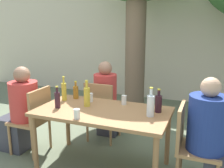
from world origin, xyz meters
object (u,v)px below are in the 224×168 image
(person_seated_0, at_px, (20,113))
(oil_cruet_2, at_px, (87,96))
(drinking_glass_0, at_px, (90,97))
(water_bottle_4, at_px, (151,105))
(person_seated_2, at_px, (108,103))
(oil_cruet_0, at_px, (64,91))
(dining_table_front, at_px, (103,116))
(wine_bottle_1, at_px, (158,103))
(wine_bottle_5, at_px, (57,99))
(person_seated_1, at_px, (214,142))
(patio_chair_1, at_px, (191,142))
(amber_bottle_3, at_px, (76,92))
(patio_chair_0, at_px, (34,117))
(drinking_glass_1, at_px, (124,100))
(patio_chair_2, at_px, (101,108))
(drinking_glass_2, at_px, (77,114))

(person_seated_0, relative_size, oil_cruet_2, 3.67)
(drinking_glass_0, bearing_deg, water_bottle_4, -15.87)
(person_seated_2, xyz_separation_m, oil_cruet_0, (-0.32, -0.72, 0.34))
(dining_table_front, bearing_deg, wine_bottle_1, 15.09)
(person_seated_0, xyz_separation_m, wine_bottle_5, (0.71, -0.13, 0.31))
(wine_bottle_5, height_order, drinking_glass_0, wine_bottle_5)
(wine_bottle_5, bearing_deg, person_seated_1, 4.05)
(dining_table_front, xyz_separation_m, wine_bottle_5, (-0.54, -0.13, 0.18))
(oil_cruet_2, distance_m, water_bottle_4, 0.81)
(patio_chair_1, bearing_deg, person_seated_2, 55.96)
(oil_cruet_0, distance_m, amber_bottle_3, 0.17)
(oil_cruet_0, bearing_deg, patio_chair_0, -155.25)
(dining_table_front, height_order, wine_bottle_1, wine_bottle_1)
(patio_chair_0, relative_size, drinking_glass_1, 7.74)
(patio_chair_2, height_order, drinking_glass_0, patio_chair_2)
(water_bottle_4, relative_size, wine_bottle_5, 1.21)
(person_seated_1, relative_size, drinking_glass_2, 11.39)
(patio_chair_2, relative_size, person_seated_2, 0.76)
(person_seated_0, bearing_deg, person_seated_2, 133.83)
(patio_chair_2, distance_m, drinking_glass_2, 1.07)
(patio_chair_0, xyz_separation_m, drinking_glass_0, (0.73, 0.25, 0.28))
(patio_chair_1, height_order, oil_cruet_2, oil_cruet_2)
(wine_bottle_5, xyz_separation_m, drinking_glass_1, (0.71, 0.42, -0.05))
(drinking_glass_1, height_order, drinking_glass_2, drinking_glass_1)
(patio_chair_2, distance_m, drinking_glass_1, 0.67)
(person_seated_1, relative_size, person_seated_2, 1.02)
(dining_table_front, bearing_deg, wine_bottle_5, -166.84)
(person_seated_0, xyz_separation_m, drinking_glass_2, (1.11, -0.36, 0.26))
(patio_chair_1, xyz_separation_m, drinking_glass_2, (-1.16, -0.36, 0.28))
(patio_chair_0, bearing_deg, drinking_glass_1, 103.85)
(dining_table_front, height_order, patio_chair_2, patio_chair_2)
(dining_table_front, distance_m, wine_bottle_1, 0.67)
(patio_chair_2, height_order, wine_bottle_5, wine_bottle_5)
(person_seated_2, bearing_deg, patio_chair_2, 90.00)
(oil_cruet_2, bearing_deg, person_seated_0, -176.57)
(amber_bottle_3, bearing_deg, patio_chair_1, -11.10)
(amber_bottle_3, bearing_deg, oil_cruet_0, -128.87)
(patio_chair_1, distance_m, oil_cruet_0, 1.70)
(wine_bottle_1, bearing_deg, oil_cruet_2, -172.86)
(patio_chair_1, height_order, wine_bottle_1, wine_bottle_1)
(person_seated_1, xyz_separation_m, oil_cruet_2, (-1.48, 0.06, 0.32))
(patio_chair_0, height_order, amber_bottle_3, amber_bottle_3)
(person_seated_1, height_order, amber_bottle_3, person_seated_1)
(person_seated_1, relative_size, wine_bottle_1, 4.47)
(wine_bottle_1, distance_m, water_bottle_4, 0.17)
(person_seated_2, height_order, wine_bottle_1, person_seated_2)
(drinking_glass_0, bearing_deg, drinking_glass_1, 5.31)
(person_seated_0, height_order, water_bottle_4, person_seated_0)
(patio_chair_1, height_order, water_bottle_4, water_bottle_4)
(oil_cruet_2, xyz_separation_m, wine_bottle_5, (-0.30, -0.19, -0.02))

